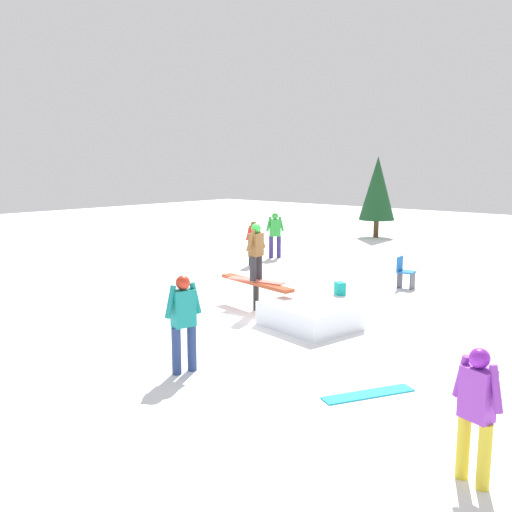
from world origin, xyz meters
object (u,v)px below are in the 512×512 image
at_px(loose_snowboard_cyan, 368,394).
at_px(bystander_green, 275,233).
at_px(bystander_teal, 184,318).
at_px(loose_snowboard_white, 268,278).
at_px(backpack_on_snow, 340,289).
at_px(folding_chair, 405,273).
at_px(pine_tree_far, 377,188).
at_px(bystander_red, 254,241).
at_px(rail_feature, 256,285).
at_px(main_rider_on_rail, 256,253).
at_px(bystander_purple, 476,409).

bearing_deg(loose_snowboard_cyan, bystander_green, -106.44).
xyz_separation_m(bystander_teal, loose_snowboard_white, (3.97, -6.87, -0.91)).
bearing_deg(bystander_teal, loose_snowboard_cyan, -53.96).
relative_size(loose_snowboard_white, backpack_on_snow, 4.06).
xyz_separation_m(loose_snowboard_cyan, backpack_on_snow, (3.94, -5.29, 0.16)).
relative_size(loose_snowboard_white, loose_snowboard_cyan, 0.93).
relative_size(folding_chair, backpack_on_snow, 2.59).
bearing_deg(pine_tree_far, bystander_red, 93.42).
bearing_deg(rail_feature, folding_chair, -98.67).
height_order(main_rider_on_rail, bystander_red, main_rider_on_rail).
distance_m(loose_snowboard_cyan, backpack_on_snow, 6.60).
distance_m(main_rider_on_rail, bystander_teal, 4.27).
relative_size(loose_snowboard_cyan, folding_chair, 1.68).
relative_size(bystander_red, bystander_purple, 0.98).
xyz_separation_m(main_rider_on_rail, bystander_teal, (-1.80, 3.85, -0.45)).
height_order(bystander_purple, backpack_on_snow, bystander_purple).
bearing_deg(main_rider_on_rail, bystander_teal, 105.67).
bearing_deg(folding_chair, rail_feature, 153.70).
bearing_deg(backpack_on_snow, loose_snowboard_cyan, 161.67).
bearing_deg(folding_chair, bystander_teal, 174.06).
bearing_deg(bystander_teal, bystander_red, 47.85).
xyz_separation_m(bystander_green, bystander_purple, (-11.11, 10.15, -0.07)).
distance_m(bystander_red, bystander_teal, 10.20).
xyz_separation_m(bystander_red, pine_tree_far, (0.55, -9.27, 1.44)).
distance_m(bystander_green, loose_snowboard_white, 3.97).
bearing_deg(loose_snowboard_white, pine_tree_far, 37.19).
bearing_deg(bystander_purple, folding_chair, 136.98).
xyz_separation_m(loose_snowboard_white, folding_chair, (-3.69, -1.53, 0.40)).
bearing_deg(bystander_purple, loose_snowboard_cyan, 162.70).
xyz_separation_m(bystander_green, loose_snowboard_cyan, (-9.04, 8.79, -0.92)).
relative_size(bystander_teal, folding_chair, 1.87).
bearing_deg(bystander_red, bystander_teal, 46.59).
height_order(bystander_green, pine_tree_far, pine_tree_far).
bearing_deg(backpack_on_snow, bystander_purple, 167.10).
bearing_deg(folding_chair, backpack_on_snow, 147.47).
relative_size(loose_snowboard_white, pine_tree_far, 0.37).
height_order(rail_feature, bystander_purple, bystander_purple).
distance_m(bystander_teal, loose_snowboard_cyan, 3.16).
bearing_deg(bystander_purple, backpack_on_snow, 148.12).
height_order(loose_snowboard_cyan, folding_chair, folding_chair).
height_order(bystander_purple, loose_snowboard_white, bystander_purple).
bearing_deg(loose_snowboard_cyan, pine_tree_far, -123.03).
xyz_separation_m(rail_feature, main_rider_on_rail, (0.00, 0.00, 0.78)).
xyz_separation_m(bystander_green, bystander_teal, (-6.25, 9.98, -0.01)).
height_order(bystander_red, loose_snowboard_white, bystander_red).
xyz_separation_m(main_rider_on_rail, folding_chair, (-1.51, -4.54, -0.96)).
bearing_deg(backpack_on_snow, bystander_green, 0.52).
distance_m(main_rider_on_rail, bystander_green, 7.59).
bearing_deg(folding_chair, bystander_red, 82.52).
bearing_deg(backpack_on_snow, pine_tree_far, -29.81).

